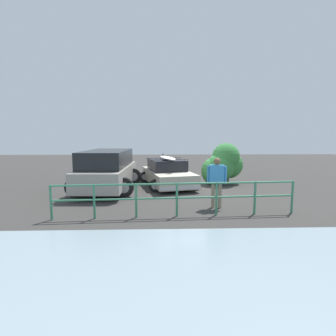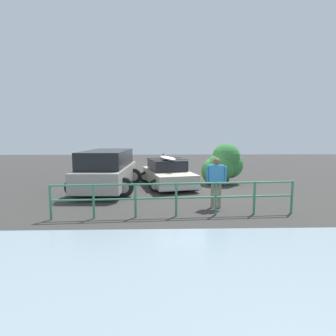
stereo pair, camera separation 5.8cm
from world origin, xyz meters
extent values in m
cube|color=#383533|center=(0.00, 0.00, -0.01)|extent=(44.00, 44.00, 0.02)
cube|color=#B7B29E|center=(0.77, -0.31, 0.46)|extent=(2.68, 4.35, 0.60)
cube|color=black|center=(0.81, -0.46, 1.02)|extent=(1.98, 2.25, 0.52)
cube|color=silver|center=(0.31, 1.62, 0.27)|extent=(1.79, 0.52, 0.14)
cube|color=silver|center=(1.23, -2.23, 0.27)|extent=(1.79, 0.52, 0.14)
cylinder|color=black|center=(-0.41, 0.70, 0.28)|extent=(0.56, 0.18, 0.56)
cylinder|color=#99999E|center=(-0.41, 0.70, 0.28)|extent=(0.31, 0.19, 0.31)
cylinder|color=black|center=(1.36, 1.12, 0.28)|extent=(0.56, 0.18, 0.56)
cylinder|color=#99999E|center=(1.36, 1.12, 0.28)|extent=(0.31, 0.19, 0.31)
cylinder|color=black|center=(0.18, -1.74, 0.28)|extent=(0.56, 0.18, 0.56)
cylinder|color=#99999E|center=(0.18, -1.74, 0.28)|extent=(0.31, 0.19, 0.31)
cylinder|color=black|center=(1.95, -1.31, 0.28)|extent=(0.56, 0.18, 0.56)
cylinder|color=#99999E|center=(1.95, -1.31, 0.28)|extent=(0.31, 0.19, 0.31)
cylinder|color=black|center=(0.68, 0.05, 1.32)|extent=(1.83, 0.47, 0.03)
cylinder|color=black|center=(0.93, -0.98, 1.32)|extent=(1.83, 0.47, 0.03)
ellipsoid|color=white|center=(0.78, -0.36, 1.38)|extent=(1.01, 2.34, 0.09)
cone|color=black|center=(0.98, -1.25, 1.49)|extent=(0.10, 0.10, 0.14)
cube|color=#9E998E|center=(3.51, 0.61, 0.66)|extent=(2.08, 4.81, 0.81)
cube|color=black|center=(3.51, 0.61, 1.43)|extent=(1.89, 3.76, 0.73)
cylinder|color=black|center=(3.42, -1.86, 0.76)|extent=(0.72, 0.21, 0.71)
cylinder|color=black|center=(2.59, 2.07, 0.40)|extent=(0.79, 0.22, 0.79)
cylinder|color=#99999E|center=(2.59, 2.07, 0.40)|extent=(0.44, 0.23, 0.44)
cylinder|color=black|center=(4.54, 2.00, 0.40)|extent=(0.79, 0.22, 0.79)
cylinder|color=#99999E|center=(4.54, 2.00, 0.40)|extent=(0.44, 0.23, 0.44)
cylinder|color=black|center=(2.49, -0.78, 0.40)|extent=(0.79, 0.22, 0.79)
cylinder|color=#99999E|center=(2.49, -0.78, 0.40)|extent=(0.44, 0.23, 0.44)
cylinder|color=black|center=(4.44, -0.85, 0.40)|extent=(0.79, 0.22, 0.79)
cylinder|color=#99999E|center=(4.44, -0.85, 0.40)|extent=(0.44, 0.23, 0.44)
cylinder|color=gray|center=(-0.88, 3.74, 0.42)|extent=(0.12, 0.12, 0.84)
cylinder|color=gray|center=(-0.65, 3.70, 0.42)|extent=(0.12, 0.12, 0.84)
cube|color=#3D8ED1|center=(-0.76, 3.72, 1.15)|extent=(0.52, 0.29, 0.63)
sphere|color=brown|center=(-0.76, 3.72, 1.59)|extent=(0.23, 0.23, 0.23)
cylinder|color=#3D8ED1|center=(-1.05, 3.78, 1.13)|extent=(0.09, 0.09, 0.59)
cylinder|color=#3D8ED1|center=(-0.48, 3.66, 1.13)|extent=(0.09, 0.09, 0.59)
cylinder|color=#387F5B|center=(-3.02, 4.41, 0.52)|extent=(0.07, 0.07, 1.04)
cylinder|color=#387F5B|center=(-1.80, 4.49, 0.52)|extent=(0.07, 0.07, 1.04)
cylinder|color=#387F5B|center=(-0.58, 4.57, 0.52)|extent=(0.07, 0.07, 1.04)
cylinder|color=#387F5B|center=(0.64, 4.65, 0.52)|extent=(0.07, 0.07, 1.04)
cylinder|color=#387F5B|center=(1.87, 4.72, 0.52)|extent=(0.07, 0.07, 1.04)
cylinder|color=#387F5B|center=(3.09, 4.80, 0.52)|extent=(0.07, 0.07, 1.04)
cylinder|color=#387F5B|center=(4.31, 4.88, 0.52)|extent=(0.07, 0.07, 1.04)
cylinder|color=#387F5B|center=(0.64, 4.65, 1.01)|extent=(7.34, 0.52, 0.06)
cylinder|color=#387F5B|center=(0.64, 4.65, 0.57)|extent=(7.34, 0.52, 0.06)
cylinder|color=#4C3828|center=(-2.18, -0.70, 0.20)|extent=(0.38, 0.38, 0.41)
sphere|color=#387F3D|center=(-1.67, -0.68, 0.66)|extent=(1.46, 1.46, 1.46)
sphere|color=#387F3D|center=(-1.89, -0.60, 0.86)|extent=(1.43, 1.43, 1.43)
sphere|color=#387F3D|center=(-2.43, -0.93, 0.95)|extent=(1.38, 1.38, 1.38)
sphere|color=#387F3D|center=(-2.19, -0.71, 1.39)|extent=(1.38, 1.38, 1.38)
camera|label=1|loc=(1.16, 12.37, 2.43)|focal=28.00mm
camera|label=2|loc=(1.11, 12.37, 2.43)|focal=28.00mm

